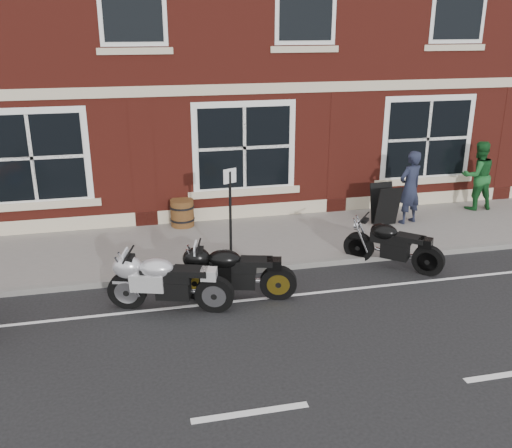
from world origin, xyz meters
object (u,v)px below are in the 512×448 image
object	(u,v)px
pedestrian_right	(478,176)
moto_naked_black	(392,242)
pedestrian_left	(410,187)
parking_sign	(230,211)
moto_sport_black	(234,270)
a_board_sign	(385,205)
moto_sport_silver	(168,279)
barrel_planter	(182,213)

from	to	relation	value
pedestrian_right	moto_naked_black	bearing A→B (deg)	38.80
pedestrian_left	parking_sign	world-z (taller)	parking_sign
pedestrian_right	parking_sign	distance (m)	7.53
moto_sport_black	pedestrian_left	distance (m)	5.82
moto_sport_black	a_board_sign	xyz separation A→B (m)	(4.39, 2.93, 0.05)
pedestrian_right	a_board_sign	bearing A→B (deg)	13.72
pedestrian_left	parking_sign	size ratio (longest dim) A/B	0.88
moto_naked_black	pedestrian_right	size ratio (longest dim) A/B	0.90
moto_sport_silver	moto_naked_black	bearing A→B (deg)	-61.89
moto_naked_black	barrel_planter	xyz separation A→B (m)	(-4.06, 3.25, -0.10)
moto_naked_black	parking_sign	world-z (taller)	parking_sign
moto_sport_black	moto_sport_silver	xyz separation A→B (m)	(-1.23, -0.17, 0.01)
pedestrian_right	a_board_sign	size ratio (longest dim) A/B	1.82
moto_sport_silver	a_board_sign	xyz separation A→B (m)	(5.62, 3.10, 0.04)
pedestrian_right	barrel_planter	world-z (taller)	pedestrian_right
moto_naked_black	pedestrian_left	bearing A→B (deg)	9.03
pedestrian_left	moto_sport_silver	bearing A→B (deg)	7.64
pedestrian_left	barrel_planter	bearing A→B (deg)	-29.01
pedestrian_right	barrel_planter	xyz separation A→B (m)	(-7.88, 0.39, -0.59)
a_board_sign	barrel_planter	xyz separation A→B (m)	(-4.94, 1.00, -0.17)
moto_naked_black	pedestrian_right	world-z (taller)	pedestrian_right
moto_sport_silver	pedestrian_left	size ratio (longest dim) A/B	1.21
moto_naked_black	pedestrian_left	size ratio (longest dim) A/B	0.90
parking_sign	pedestrian_left	bearing A→B (deg)	-4.50
moto_sport_silver	moto_naked_black	size ratio (longest dim) A/B	1.34
moto_naked_black	barrel_planter	size ratio (longest dim) A/B	2.47
moto_sport_silver	parking_sign	size ratio (longest dim) A/B	1.07
pedestrian_left	barrel_planter	world-z (taller)	pedestrian_left
barrel_planter	moto_sport_silver	bearing A→B (deg)	-99.39
moto_sport_silver	moto_naked_black	world-z (taller)	moto_sport_silver
moto_sport_silver	pedestrian_left	world-z (taller)	pedestrian_left
moto_sport_black	moto_naked_black	bearing A→B (deg)	-63.88
moto_sport_black	moto_naked_black	size ratio (longest dim) A/B	1.33
moto_sport_silver	moto_sport_black	bearing A→B (deg)	-64.25
moto_sport_black	a_board_sign	size ratio (longest dim) A/B	2.16
pedestrian_left	a_board_sign	distance (m)	0.75
moto_sport_black	moto_naked_black	world-z (taller)	moto_sport_black
a_board_sign	moto_naked_black	bearing A→B (deg)	-115.70
pedestrian_right	parking_sign	bearing A→B (deg)	20.08
pedestrian_left	barrel_planter	size ratio (longest dim) A/B	2.75
barrel_planter	pedestrian_left	bearing A→B (deg)	-10.44
moto_naked_black	a_board_sign	size ratio (longest dim) A/B	1.63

